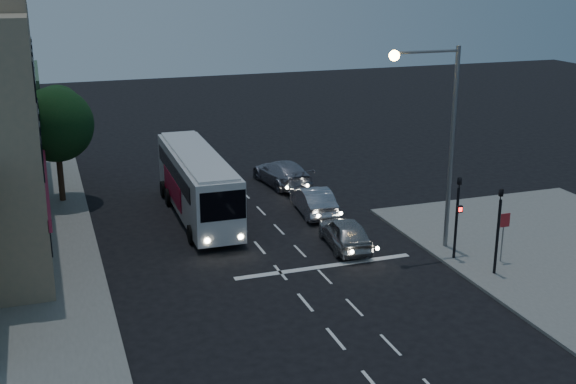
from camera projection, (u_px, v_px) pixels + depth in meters
name	position (u px, v px, depth m)	size (l,w,h in m)	color
ground	(296.00, 292.00, 28.47)	(120.00, 120.00, 0.00)	black
road_markings	(299.00, 257.00, 31.86)	(8.00, 30.55, 0.01)	silver
tour_bus	(197.00, 182.00, 36.76)	(2.59, 10.90, 3.34)	silver
car_suv	(345.00, 233.00, 32.86)	(1.66, 4.12, 1.40)	#9B9B9C
car_sedan_a	(313.00, 200.00, 37.43)	(1.50, 4.30, 1.42)	#9C9BA4
car_sedan_b	(282.00, 173.00, 42.36)	(2.07, 5.09, 1.48)	gray
traffic_signal_main	(458.00, 208.00, 30.83)	(0.25, 0.35, 4.10)	black
traffic_signal_side	(499.00, 221.00, 29.27)	(0.18, 0.15, 4.10)	black
regulatory_sign	(504.00, 229.00, 30.69)	(0.45, 0.12, 2.20)	slate
streetlight	(440.00, 126.00, 31.05)	(3.32, 0.44, 9.00)	slate
street_tree	(55.00, 121.00, 38.14)	(4.00, 4.00, 6.20)	black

